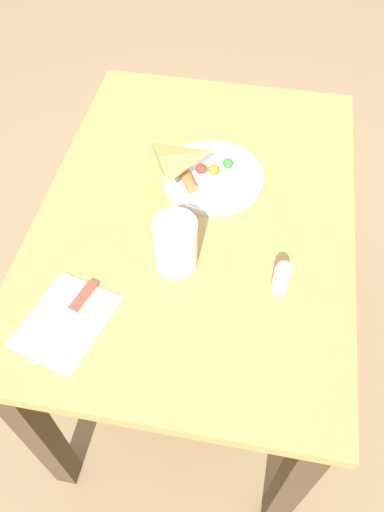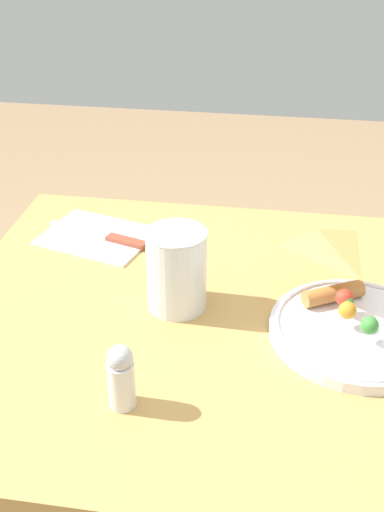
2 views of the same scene
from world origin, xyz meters
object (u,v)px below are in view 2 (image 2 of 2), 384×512
milk_glass (177,273)px  napkin_folded (97,236)px  butter_knife (102,235)px  salt_shaker (121,376)px  plate_pizza (355,326)px  dining_table (275,389)px

milk_glass → napkin_folded: milk_glass is taller
butter_knife → salt_shaker: 0.40m
plate_pizza → salt_shaker: bearing=32.5°
dining_table → plate_pizza: size_ratio=4.12×
napkin_folded → butter_knife: 0.01m
plate_pizza → salt_shaker: size_ratio=2.74×
dining_table → plate_pizza: 0.17m
napkin_folded → salt_shaker: size_ratio=2.46×
dining_table → salt_shaker: salt_shaker is taller
dining_table → butter_knife: bearing=-31.1°
napkin_folded → salt_shaker: 0.41m
dining_table → plate_pizza: bearing=170.4°
dining_table → salt_shaker: 0.31m
napkin_folded → plate_pizza: bearing=153.7°
dining_table → napkin_folded: bearing=-30.8°
plate_pizza → butter_knife: size_ratio=1.23×
napkin_folded → salt_shaker: bearing=110.4°
dining_table → butter_knife: 0.38m
plate_pizza → napkin_folded: 0.46m
milk_glass → butter_knife: 0.24m
milk_glass → dining_table: bearing=174.0°
milk_glass → napkin_folded: 0.25m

